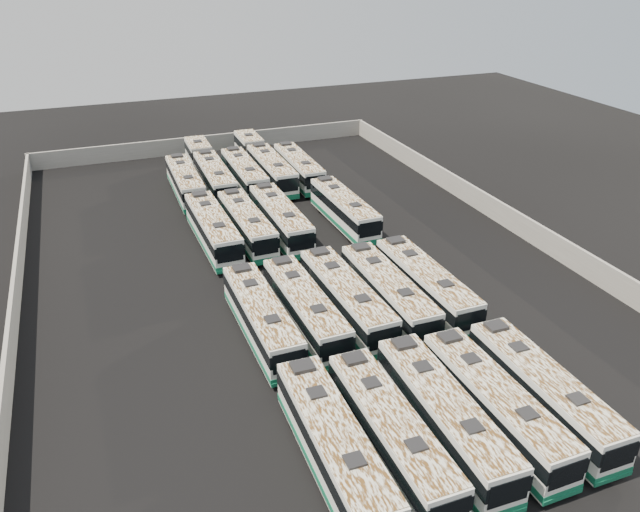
{
  "coord_description": "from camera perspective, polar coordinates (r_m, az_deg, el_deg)",
  "views": [
    {
      "loc": [
        -15.26,
        -45.18,
        25.45
      ],
      "look_at": [
        1.61,
        -1.3,
        1.6
      ],
      "focal_mm": 35.0,
      "sensor_mm": 36.0,
      "label": 1
    }
  ],
  "objects": [
    {
      "name": "bus_back_center",
      "position": [
        71.8,
        -6.92,
        7.42
      ],
      "size": [
        2.61,
        12.13,
        3.42
      ],
      "rotation": [
        0.0,
        0.0,
        -0.0
      ],
      "color": "white",
      "rests_on": "ground"
    },
    {
      "name": "bus_midfront_left",
      "position": [
        45.17,
        -1.38,
        -4.8
      ],
      "size": [
        2.75,
        11.96,
        3.36
      ],
      "rotation": [
        0.0,
        0.0,
        0.02
      ],
      "color": "white",
      "rests_on": "ground"
    },
    {
      "name": "bus_midfront_far_right",
      "position": [
        48.77,
        9.62,
        -2.6
      ],
      "size": [
        2.71,
        12.17,
        3.42
      ],
      "rotation": [
        0.0,
        0.0,
        0.01
      ],
      "color": "white",
      "rests_on": "ground"
    },
    {
      "name": "bus_front_left",
      "position": [
        35.17,
        6.5,
        -15.76
      ],
      "size": [
        2.53,
        11.93,
        3.36
      ],
      "rotation": [
        0.0,
        0.0,
        -0.0
      ],
      "color": "white",
      "rests_on": "ground"
    },
    {
      "name": "bus_midback_left",
      "position": [
        58.85,
        -6.71,
        2.91
      ],
      "size": [
        2.79,
        11.92,
        3.34
      ],
      "rotation": [
        0.0,
        0.0,
        0.02
      ],
      "color": "white",
      "rests_on": "ground"
    },
    {
      "name": "bus_back_far_right",
      "position": [
        73.49,
        -1.96,
        8.04
      ],
      "size": [
        2.73,
        11.99,
        3.37
      ],
      "rotation": [
        0.0,
        0.0,
        -0.02
      ],
      "color": "white",
      "rests_on": "ground"
    },
    {
      "name": "bus_front_far_right",
      "position": [
        39.81,
        19.67,
        -11.56
      ],
      "size": [
        2.59,
        11.94,
        3.36
      ],
      "rotation": [
        0.0,
        0.0,
        -0.01
      ],
      "color": "white",
      "rests_on": "ground"
    },
    {
      "name": "bus_midback_far_right",
      "position": [
        61.82,
        2.21,
        4.3
      ],
      "size": [
        2.69,
        11.96,
        3.36
      ],
      "rotation": [
        0.0,
        0.0,
        0.01
      ],
      "color": "white",
      "rests_on": "ground"
    },
    {
      "name": "bus_midfront_right",
      "position": [
        47.3,
        6.22,
        -3.36
      ],
      "size": [
        2.58,
        12.11,
        3.41
      ],
      "rotation": [
        0.0,
        0.0,
        -0.0
      ],
      "color": "white",
      "rests_on": "ground"
    },
    {
      "name": "bus_front_right",
      "position": [
        37.99,
        15.65,
        -12.96
      ],
      "size": [
        2.68,
        11.99,
        3.37
      ],
      "rotation": [
        0.0,
        0.0,
        0.01
      ],
      "color": "white",
      "rests_on": "ground"
    },
    {
      "name": "bus_back_left",
      "position": [
        74.07,
        -10.1,
        7.81
      ],
      "size": [
        2.82,
        18.88,
        3.42
      ],
      "rotation": [
        0.0,
        0.0,
        -0.01
      ],
      "color": "white",
      "rests_on": "ground"
    },
    {
      "name": "bus_midback_center",
      "position": [
        59.48,
        -3.64,
        3.39
      ],
      "size": [
        2.64,
        12.35,
        3.48
      ],
      "rotation": [
        0.0,
        0.0,
        0.0
      ],
      "color": "white",
      "rests_on": "ground"
    },
    {
      "name": "bus_midback_far_left",
      "position": [
        58.12,
        -9.76,
        2.45
      ],
      "size": [
        2.86,
        12.4,
        3.48
      ],
      "rotation": [
        0.0,
        0.0,
        0.02
      ],
      "color": "white",
      "rests_on": "ground"
    },
    {
      "name": "bus_midfront_center",
      "position": [
        46.27,
        2.4,
        -3.92
      ],
      "size": [
        2.9,
        12.3,
        3.45
      ],
      "rotation": [
        0.0,
        0.0,
        0.03
      ],
      "color": "white",
      "rests_on": "ground"
    },
    {
      "name": "bus_back_far_left",
      "position": [
        70.55,
        -12.21,
        6.62
      ],
      "size": [
        2.65,
        11.95,
        3.36
      ],
      "rotation": [
        0.0,
        0.0,
        -0.01
      ],
      "color": "white",
      "rests_on": "ground"
    },
    {
      "name": "ground",
      "position": [
        54.06,
        -2.09,
        -1.21
      ],
      "size": [
        140.0,
        140.0,
        0.0
      ],
      "primitive_type": "plane",
      "color": "black",
      "rests_on": "ground"
    },
    {
      "name": "bus_midfront_far_left",
      "position": [
        44.25,
        -5.37,
        -5.66
      ],
      "size": [
        2.67,
        11.99,
        3.37
      ],
      "rotation": [
        0.0,
        0.0,
        0.01
      ],
      "color": "white",
      "rests_on": "ground"
    },
    {
      "name": "bus_back_right",
      "position": [
        75.76,
        -5.16,
        8.58
      ],
      "size": [
        2.75,
        19.16,
        3.47
      ],
      "rotation": [
        0.0,
        0.0,
        -0.01
      ],
      "color": "white",
      "rests_on": "ground"
    },
    {
      "name": "bus_front_center",
      "position": [
        36.56,
        11.23,
        -14.12
      ],
      "size": [
        2.84,
        12.27,
        3.44
      ],
      "rotation": [
        0.0,
        0.0,
        -0.02
      ],
      "color": "white",
      "rests_on": "ground"
    },
    {
      "name": "perimeter_wall",
      "position": [
        53.55,
        -2.11,
        -0.17
      ],
      "size": [
        45.2,
        73.2,
        2.2
      ],
      "color": "gray",
      "rests_on": "ground"
    },
    {
      "name": "bus_front_far_left",
      "position": [
        34.19,
        1.28,
        -16.97
      ],
      "size": [
        2.76,
        12.26,
        3.45
      ],
      "rotation": [
        0.0,
        0.0,
        -0.01
      ],
      "color": "white",
      "rests_on": "ground"
    }
  ]
}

